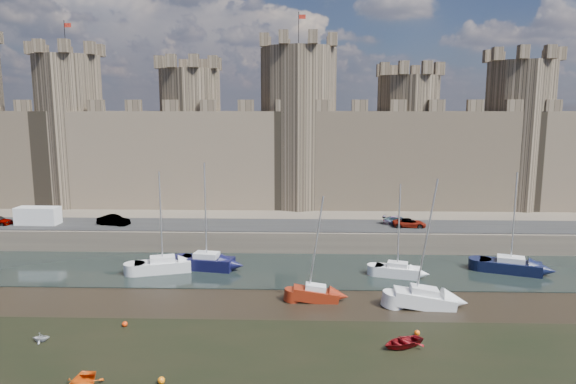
% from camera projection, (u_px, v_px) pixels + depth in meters
% --- Properties ---
extents(water_channel, '(160.00, 12.00, 0.08)m').
position_uv_depth(water_channel, '(277.00, 270.00, 54.25)').
color(water_channel, black).
rests_on(water_channel, ground).
extents(quay, '(160.00, 60.00, 2.50)m').
position_uv_depth(quay, '(287.00, 199.00, 89.56)').
color(quay, '#4C443A').
rests_on(quay, ground).
extents(road, '(160.00, 7.00, 0.10)m').
position_uv_depth(road, '(281.00, 225.00, 63.71)').
color(road, black).
rests_on(road, quay).
extents(castle, '(108.50, 11.00, 29.00)m').
position_uv_depth(castle, '(281.00, 144.00, 76.06)').
color(castle, '#42382B').
rests_on(castle, quay).
extents(car_1, '(4.27, 2.34, 1.33)m').
position_uv_depth(car_1, '(114.00, 220.00, 63.69)').
color(car_1, gray).
rests_on(car_1, quay).
extents(car_2, '(4.22, 2.72, 1.14)m').
position_uv_depth(car_2, '(399.00, 221.00, 63.76)').
color(car_2, gray).
rests_on(car_2, quay).
extents(car_3, '(4.11, 2.07, 1.12)m').
position_uv_depth(car_3, '(409.00, 223.00, 62.60)').
color(car_3, gray).
rests_on(car_3, quay).
extents(van, '(5.23, 2.19, 2.27)m').
position_uv_depth(van, '(38.00, 216.00, 63.97)').
color(van, silver).
rests_on(van, quay).
extents(sailboat_0, '(6.03, 3.74, 10.54)m').
position_uv_depth(sailboat_0, '(163.00, 265.00, 53.31)').
color(sailboat_0, silver).
rests_on(sailboat_0, ground).
extents(sailboat_1, '(5.96, 3.17, 11.33)m').
position_uv_depth(sailboat_1, '(207.00, 262.00, 54.28)').
color(sailboat_1, black).
rests_on(sailboat_1, ground).
extents(sailboat_2, '(4.69, 2.84, 9.48)m').
position_uv_depth(sailboat_2, '(397.00, 270.00, 51.86)').
color(sailboat_2, white).
rests_on(sailboat_2, ground).
extents(sailboat_3, '(6.41, 4.27, 10.47)m').
position_uv_depth(sailboat_3, '(510.00, 265.00, 53.22)').
color(sailboat_3, black).
rests_on(sailboat_3, ground).
extents(sailboat_4, '(4.07, 1.61, 9.50)m').
position_uv_depth(sailboat_4, '(316.00, 293.00, 45.48)').
color(sailboat_4, maroon).
rests_on(sailboat_4, ground).
extents(sailboat_5, '(5.28, 2.26, 11.21)m').
position_uv_depth(sailboat_5, '(424.00, 298.00, 44.05)').
color(sailboat_5, silver).
rests_on(sailboat_5, ground).
extents(dinghy_3, '(1.35, 1.17, 0.70)m').
position_uv_depth(dinghy_3, '(41.00, 337.00, 37.55)').
color(dinghy_3, silver).
rests_on(dinghy_3, ground).
extents(dinghy_4, '(3.82, 3.46, 0.65)m').
position_uv_depth(dinghy_4, '(402.00, 343.00, 36.77)').
color(dinghy_4, maroon).
rests_on(dinghy_4, ground).
extents(buoy_0, '(0.45, 0.45, 0.45)m').
position_uv_depth(buoy_0, '(161.00, 380.00, 31.86)').
color(buoy_0, orange).
rests_on(buoy_0, ground).
extents(buoy_1, '(0.43, 0.43, 0.43)m').
position_uv_depth(buoy_1, '(125.00, 324.00, 40.19)').
color(buoy_1, red).
rests_on(buoy_1, ground).
extents(buoy_3, '(0.42, 0.42, 0.42)m').
position_uv_depth(buoy_3, '(417.00, 333.00, 38.62)').
color(buoy_3, '#FA580B').
rests_on(buoy_3, ground).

